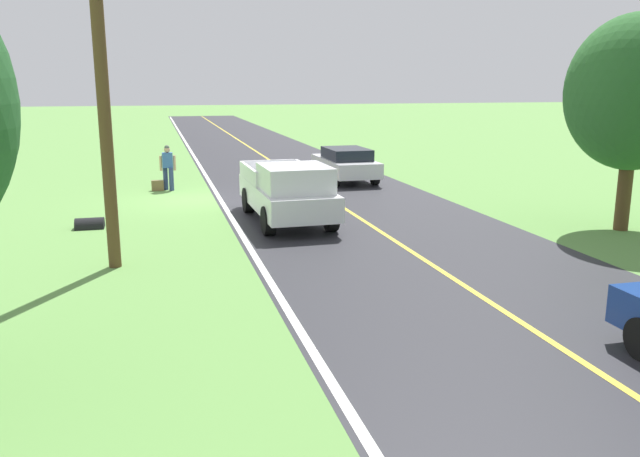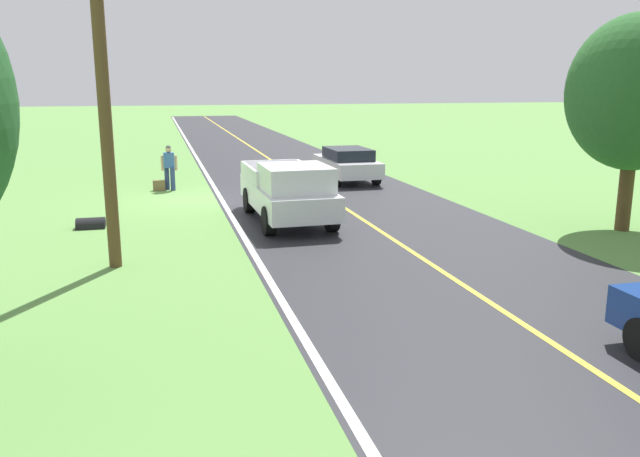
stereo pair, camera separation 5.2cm
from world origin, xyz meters
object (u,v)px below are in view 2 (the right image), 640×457
sedan_near_oncoming (347,163)px  utility_pole_roadside (104,102)px  hitchhiker_walking (169,165)px  pickup_truck_passing (289,191)px  tree_far_side_near (636,93)px  suitcase_carried (159,185)px

sedan_near_oncoming → utility_pole_roadside: (8.86, 11.29, 2.95)m
hitchhiker_walking → pickup_truck_passing: size_ratio=0.32×
tree_far_side_near → sedan_near_oncoming: tree_far_side_near is taller
suitcase_carried → sedan_near_oncoming: bearing=96.4°
suitcase_carried → sedan_near_oncoming: size_ratio=0.10×
suitcase_carried → tree_far_side_near: tree_far_side_near is taller
pickup_truck_passing → tree_far_side_near: size_ratio=0.91×
hitchhiker_walking → sedan_near_oncoming: (-7.36, -0.55, -0.23)m
tree_far_side_near → sedan_near_oncoming: bearing=-65.8°
suitcase_carried → sedan_near_oncoming: (-7.78, -0.62, 0.55)m
tree_far_side_near → sedan_near_oncoming: size_ratio=1.35×
pickup_truck_passing → utility_pole_roadside: (4.80, 3.67, 2.73)m
hitchhiker_walking → suitcase_carried: 0.89m
sedan_near_oncoming → utility_pole_roadside: 14.65m
tree_far_side_near → utility_pole_roadside: size_ratio=0.80×
sedan_near_oncoming → utility_pole_roadside: utility_pole_roadside is taller
hitchhiker_walking → sedan_near_oncoming: 7.39m
hitchhiker_walking → pickup_truck_passing: (-3.31, 7.06, -0.01)m
pickup_truck_passing → utility_pole_roadside: 6.64m
suitcase_carried → sedan_near_oncoming: 7.83m
suitcase_carried → tree_far_side_near: bearing=52.8°
hitchhiker_walking → utility_pole_roadside: bearing=82.1°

